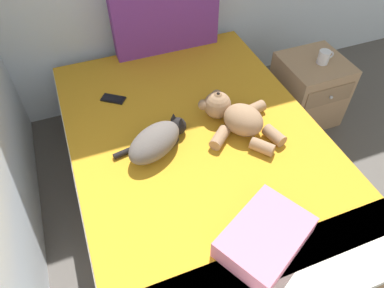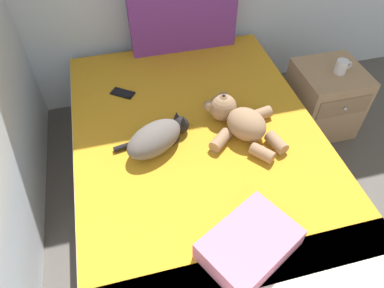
# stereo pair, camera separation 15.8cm
# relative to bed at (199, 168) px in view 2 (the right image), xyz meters

# --- Properties ---
(bed) EXTENTS (1.45, 2.06, 0.51)m
(bed) POSITION_rel_bed_xyz_m (0.00, 0.00, 0.00)
(bed) COLOR #9E7A56
(bed) RESTS_ON ground_plane
(patterned_cushion) EXTENTS (0.75, 0.12, 0.53)m
(patterned_cushion) POSITION_rel_bed_xyz_m (0.13, 0.95, 0.52)
(patterned_cushion) COLOR #72338C
(patterned_cushion) RESTS_ON bed
(cat) EXTENTS (0.44, 0.34, 0.15)m
(cat) POSITION_rel_bed_xyz_m (-0.24, 0.00, 0.33)
(cat) COLOR #59514C
(cat) RESTS_ON bed
(teddy_bear) EXTENTS (0.44, 0.53, 0.17)m
(teddy_bear) POSITION_rel_bed_xyz_m (0.23, 0.02, 0.33)
(teddy_bear) COLOR #937051
(teddy_bear) RESTS_ON bed
(cell_phone) EXTENTS (0.16, 0.15, 0.01)m
(cell_phone) POSITION_rel_bed_xyz_m (-0.38, 0.51, 0.26)
(cell_phone) COLOR black
(cell_phone) RESTS_ON bed
(throw_pillow) EXTENTS (0.48, 0.43, 0.11)m
(throw_pillow) POSITION_rel_bed_xyz_m (0.03, -0.70, 0.31)
(throw_pillow) COLOR #D1728C
(throw_pillow) RESTS_ON bed
(nightstand) EXTENTS (0.45, 0.47, 0.51)m
(nightstand) POSITION_rel_bed_xyz_m (1.06, 0.40, 0.00)
(nightstand) COLOR #9E7A56
(nightstand) RESTS_ON ground_plane
(mug) EXTENTS (0.12, 0.08, 0.09)m
(mug) POSITION_rel_bed_xyz_m (1.09, 0.37, 0.31)
(mug) COLOR silver
(mug) RESTS_ON nightstand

